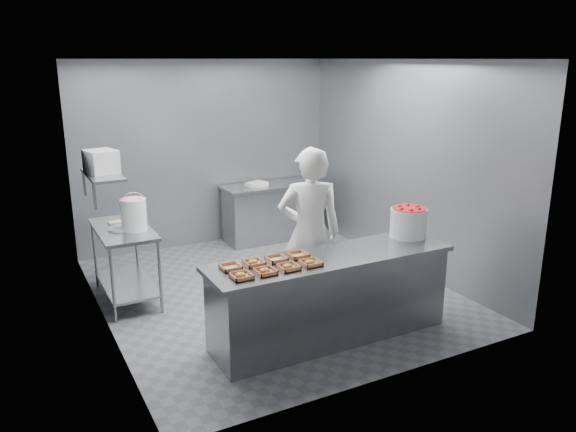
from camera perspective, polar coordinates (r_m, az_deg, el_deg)
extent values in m
plane|color=#4C4C51|center=(7.08, -1.56, -7.63)|extent=(4.50, 4.50, 0.00)
plane|color=white|center=(6.50, -1.75, 15.66)|extent=(4.50, 4.50, 0.00)
cube|color=slate|center=(8.69, -8.26, 6.25)|extent=(4.00, 0.04, 2.80)
cube|color=slate|center=(6.06, -18.87, 1.46)|extent=(0.04, 4.50, 2.80)
cube|color=slate|center=(7.72, 11.83, 4.90)|extent=(0.04, 4.50, 2.80)
cube|color=slate|center=(5.66, 4.45, -4.27)|extent=(2.60, 0.70, 0.05)
cube|color=slate|center=(5.83, 4.36, -8.43)|extent=(2.50, 0.64, 0.85)
cube|color=slate|center=(6.83, -16.43, -1.33)|extent=(0.60, 1.20, 0.04)
cube|color=slate|center=(7.05, -16.01, -6.62)|extent=(0.56, 1.15, 0.03)
cylinder|color=slate|center=(6.41, -17.37, -6.71)|extent=(0.04, 0.04, 0.88)
cylinder|color=slate|center=(6.50, -12.86, -6.03)|extent=(0.04, 0.04, 0.88)
cylinder|color=slate|center=(7.45, -19.02, -3.70)|extent=(0.04, 0.04, 0.88)
cylinder|color=slate|center=(7.53, -15.13, -3.15)|extent=(0.04, 0.04, 0.88)
cube|color=slate|center=(8.82, -1.84, 3.07)|extent=(1.50, 0.60, 0.05)
cube|color=slate|center=(8.93, -1.81, 0.25)|extent=(1.44, 0.55, 0.85)
cube|color=slate|center=(6.64, -18.31, 4.02)|extent=(0.35, 0.90, 0.03)
cube|color=tan|center=(5.09, -4.75, -6.10)|extent=(0.18, 0.18, 0.04)
cube|color=white|center=(5.12, -4.35, -6.06)|extent=(0.10, 0.06, 0.00)
ellipsoid|color=#C38130|center=(5.08, -4.86, -6.01)|extent=(0.10, 0.10, 0.05)
cube|color=tan|center=(5.18, -2.30, -5.66)|extent=(0.18, 0.18, 0.04)
cube|color=white|center=(5.21, -1.92, -5.62)|extent=(0.10, 0.06, 0.00)
ellipsoid|color=#C38130|center=(5.17, -2.40, -5.57)|extent=(0.10, 0.10, 0.05)
cube|color=tan|center=(5.28, 0.06, -5.22)|extent=(0.18, 0.18, 0.04)
cube|color=white|center=(5.31, 0.42, -5.18)|extent=(0.10, 0.06, 0.00)
ellipsoid|color=#C38130|center=(5.27, -0.03, -5.13)|extent=(0.10, 0.10, 0.05)
cube|color=tan|center=(5.39, 2.33, -4.79)|extent=(0.18, 0.18, 0.04)
cube|color=white|center=(5.42, 2.66, -4.76)|extent=(0.10, 0.06, 0.00)
ellipsoid|color=#C38130|center=(5.38, 2.24, -4.70)|extent=(0.10, 0.10, 0.05)
cube|color=tan|center=(5.31, -5.85, -5.18)|extent=(0.18, 0.18, 0.04)
cube|color=white|center=(5.34, -5.46, -5.15)|extent=(0.10, 0.06, 0.00)
cube|color=tan|center=(5.40, -3.48, -4.77)|extent=(0.18, 0.18, 0.04)
cube|color=white|center=(5.43, -3.11, -4.74)|extent=(0.10, 0.06, 0.00)
ellipsoid|color=#C38130|center=(5.39, -3.58, -4.69)|extent=(0.10, 0.10, 0.05)
cube|color=tan|center=(5.49, -1.19, -4.37)|extent=(0.18, 0.18, 0.04)
cube|color=white|center=(5.53, -0.85, -4.34)|extent=(0.10, 0.06, 0.00)
cube|color=tan|center=(5.60, 1.01, -3.97)|extent=(0.18, 0.18, 0.04)
cube|color=white|center=(5.63, 1.33, -3.95)|extent=(0.10, 0.06, 0.00)
imported|color=silver|center=(6.16, 2.20, -1.76)|extent=(0.82, 0.68, 1.91)
cylinder|color=silver|center=(6.32, 12.13, -0.67)|extent=(0.40, 0.40, 0.32)
cylinder|color=red|center=(6.28, 12.21, 0.64)|extent=(0.37, 0.37, 0.04)
cylinder|color=silver|center=(6.66, -15.39, 0.15)|extent=(0.29, 0.29, 0.37)
cylinder|color=#D66B78|center=(6.62, -15.50, 1.63)|extent=(0.27, 0.27, 0.02)
torus|color=slate|center=(6.63, -15.46, 1.06)|extent=(0.31, 0.01, 0.31)
cylinder|color=silver|center=(6.76, -16.62, -1.22)|extent=(0.29, 0.29, 0.02)
cube|color=#CCB28C|center=(7.03, -17.17, -0.63)|extent=(0.16, 0.13, 0.02)
cube|color=gray|center=(6.63, -18.45, 5.27)|extent=(0.37, 0.40, 0.26)
cube|color=silver|center=(8.71, -3.22, 3.26)|extent=(0.34, 0.28, 0.06)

